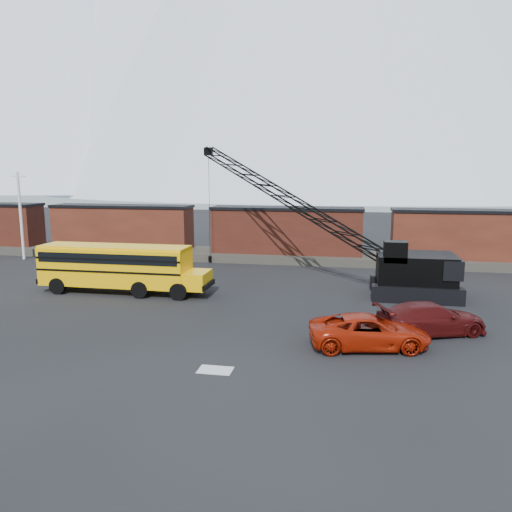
# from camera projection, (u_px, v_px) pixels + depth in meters

# --- Properties ---
(ground) EXTENTS (160.00, 160.00, 0.00)m
(ground) POSITION_uv_depth(u_px,v_px,m) (227.00, 338.00, 24.35)
(ground) COLOR black
(ground) RESTS_ON ground
(mountain_ridge) EXTENTS (800.00, 340.00, 240.00)m
(mountain_ridge) POSITION_uv_depth(u_px,v_px,m) (359.00, 20.00, 281.44)
(mountain_ridge) COLOR white
(mountain_ridge) RESTS_ON ground
(gravel_berm) EXTENTS (120.00, 5.00, 0.70)m
(gravel_berm) POSITION_uv_depth(u_px,v_px,m) (286.00, 257.00, 45.59)
(gravel_berm) COLOR #47423A
(gravel_berm) RESTS_ON ground
(boxcar_west_near) EXTENTS (13.70, 3.10, 4.17)m
(boxcar_west_near) POSITION_uv_depth(u_px,v_px,m) (122.00, 227.00, 48.18)
(boxcar_west_near) COLOR #441C13
(boxcar_west_near) RESTS_ON gravel_berm
(boxcar_mid) EXTENTS (13.70, 3.10, 4.17)m
(boxcar_mid) POSITION_uv_depth(u_px,v_px,m) (287.00, 230.00, 45.19)
(boxcar_mid) COLOR #4B1C15
(boxcar_mid) RESTS_ON gravel_berm
(boxcar_east_near) EXTENTS (13.70, 3.10, 4.17)m
(boxcar_east_near) POSITION_uv_depth(u_px,v_px,m) (474.00, 234.00, 42.19)
(boxcar_east_near) COLOR #441C13
(boxcar_east_near) RESTS_ON gravel_berm
(utility_pole) EXTENTS (1.40, 0.24, 8.00)m
(utility_pole) POSITION_uv_depth(u_px,v_px,m) (21.00, 214.00, 45.57)
(utility_pole) COLOR silver
(utility_pole) RESTS_ON ground
(snow_patch) EXTENTS (1.40, 0.90, 0.02)m
(snow_patch) POSITION_uv_depth(u_px,v_px,m) (215.00, 370.00, 20.39)
(snow_patch) COLOR silver
(snow_patch) RESTS_ON ground
(school_bus) EXTENTS (11.65, 2.65, 3.19)m
(school_bus) POSITION_uv_depth(u_px,v_px,m) (120.00, 266.00, 33.16)
(school_bus) COLOR #FFB605
(school_bus) RESTS_ON ground
(red_pickup) EXTENTS (5.89, 3.53, 1.53)m
(red_pickup) POSITION_uv_depth(u_px,v_px,m) (369.00, 331.00, 22.94)
(red_pickup) COLOR #A61C08
(red_pickup) RESTS_ON ground
(maroon_suv) EXTENTS (5.97, 4.24, 1.60)m
(maroon_suv) POSITION_uv_depth(u_px,v_px,m) (431.00, 319.00, 24.80)
(maroon_suv) COLOR #450C0C
(maroon_suv) RESTS_ON ground
(crawler_crane) EXTENTS (19.65, 11.71, 10.26)m
(crawler_crane) POSITION_uv_depth(u_px,v_px,m) (288.00, 199.00, 37.51)
(crawler_crane) COLOR black
(crawler_crane) RESTS_ON ground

